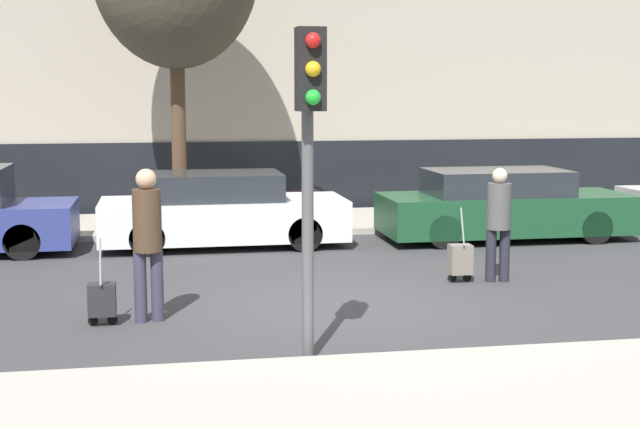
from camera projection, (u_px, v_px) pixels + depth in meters
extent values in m
plane|color=#38383A|center=(338.00, 305.00, 11.48)|extent=(80.00, 80.00, 0.00)
cube|color=#A39E93|center=(423.00, 399.00, 7.81)|extent=(28.00, 2.50, 0.12)
cube|color=#A39E93|center=(271.00, 222.00, 18.29)|extent=(28.00, 3.00, 0.12)
cube|color=black|center=(259.00, 177.00, 20.32)|extent=(27.44, 0.06, 1.60)
cylinder|color=black|center=(22.00, 242.00, 14.52)|extent=(0.60, 0.18, 0.60)
cylinder|color=black|center=(35.00, 228.00, 16.03)|extent=(0.60, 0.18, 0.60)
cube|color=silver|center=(224.00, 219.00, 15.79)|extent=(4.30, 1.71, 0.70)
cube|color=#23282D|center=(214.00, 186.00, 15.68)|extent=(2.37, 1.51, 0.47)
cylinder|color=black|center=(305.00, 234.00, 15.30)|extent=(0.60, 0.18, 0.60)
cylinder|color=black|center=(292.00, 221.00, 16.80)|extent=(0.60, 0.18, 0.60)
cylinder|color=black|center=(147.00, 239.00, 14.83)|extent=(0.60, 0.18, 0.60)
cylinder|color=black|center=(148.00, 225.00, 16.33)|extent=(0.60, 0.18, 0.60)
cube|color=#194728|center=(505.00, 213.00, 16.52)|extent=(4.59, 1.72, 0.70)
cube|color=#23282D|center=(496.00, 182.00, 16.41)|extent=(2.52, 1.51, 0.46)
cylinder|color=black|center=(595.00, 227.00, 16.05)|extent=(0.60, 0.18, 0.60)
cylinder|color=black|center=(558.00, 216.00, 17.54)|extent=(0.60, 0.18, 0.60)
cylinder|color=black|center=(444.00, 232.00, 15.55)|extent=(0.60, 0.18, 0.60)
cylinder|color=black|center=(419.00, 219.00, 17.04)|extent=(0.60, 0.18, 0.60)
cylinder|color=#383347|center=(140.00, 287.00, 10.59)|extent=(0.15, 0.15, 0.85)
cylinder|color=#383347|center=(157.00, 286.00, 10.66)|extent=(0.15, 0.15, 0.85)
cylinder|color=#473323|center=(147.00, 220.00, 10.52)|extent=(0.34, 0.34, 0.74)
sphere|color=tan|center=(146.00, 179.00, 10.45)|extent=(0.24, 0.24, 0.24)
cube|color=#262628|center=(102.00, 299.00, 10.47)|extent=(0.32, 0.24, 0.38)
cylinder|color=black|center=(93.00, 321.00, 10.48)|extent=(0.12, 0.03, 0.12)
cylinder|color=black|center=(112.00, 320.00, 10.52)|extent=(0.12, 0.03, 0.12)
cylinder|color=gray|center=(100.00, 262.00, 10.33)|extent=(0.02, 0.19, 0.53)
cylinder|color=#23232D|center=(491.00, 255.00, 12.86)|extent=(0.15, 0.15, 0.77)
cylinder|color=#23232D|center=(504.00, 255.00, 12.87)|extent=(0.15, 0.15, 0.77)
cylinder|color=#4C4C4C|center=(499.00, 206.00, 12.77)|extent=(0.34, 0.34, 0.67)
sphere|color=beige|center=(500.00, 176.00, 12.71)|extent=(0.22, 0.22, 0.22)
cube|color=slate|center=(460.00, 259.00, 12.83)|extent=(0.32, 0.24, 0.43)
cylinder|color=black|center=(452.00, 278.00, 12.85)|extent=(0.12, 0.03, 0.12)
cylinder|color=black|center=(467.00, 278.00, 12.89)|extent=(0.12, 0.03, 0.12)
cylinder|color=gray|center=(463.00, 227.00, 12.69)|extent=(0.02, 0.19, 0.53)
cylinder|color=#515154|center=(308.00, 198.00, 8.92)|extent=(0.12, 0.12, 3.35)
cube|color=black|center=(310.00, 69.00, 8.57)|extent=(0.28, 0.24, 0.80)
sphere|color=red|center=(313.00, 40.00, 8.38)|extent=(0.15, 0.15, 0.15)
sphere|color=gold|center=(313.00, 69.00, 8.42)|extent=(0.15, 0.15, 0.15)
sphere|color=green|center=(313.00, 97.00, 8.46)|extent=(0.15, 0.15, 0.15)
torus|color=black|center=(312.00, 202.00, 18.22)|extent=(0.72, 0.06, 0.72)
torus|color=black|center=(261.00, 203.00, 18.03)|extent=(0.72, 0.06, 0.72)
cylinder|color=maroon|center=(286.00, 193.00, 18.10)|extent=(1.00, 0.05, 0.05)
cylinder|color=maroon|center=(277.00, 184.00, 18.04)|extent=(0.04, 0.04, 0.40)
cylinder|color=#4C3826|center=(179.00, 136.00, 17.11)|extent=(0.28, 0.28, 3.51)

